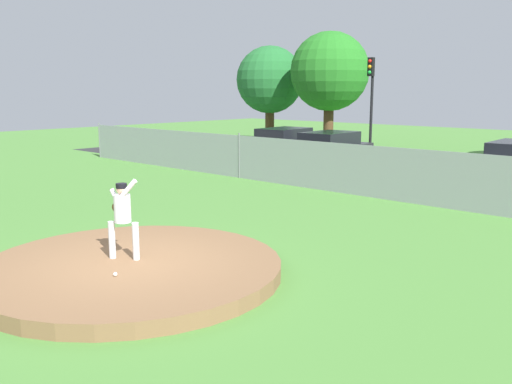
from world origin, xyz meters
The scene contains 11 objects.
ground_plane centered at (0.00, 6.00, 0.00)m, with size 80.00×80.00×0.00m, color #4C8438.
asphalt_strip centered at (0.00, 14.50, 0.00)m, with size 44.00×7.00×0.01m, color #2B2B2D.
pitchers_mound centered at (0.00, 0.00, 0.14)m, with size 5.74×5.74×0.28m, color brown.
pitcher_youth centered at (-0.27, 0.02, 1.19)m, with size 0.78×0.38×1.60m.
baseball centered at (0.49, -0.68, 0.31)m, with size 0.07×0.07×0.07m, color white.
chainlink_fence centered at (0.00, 10.00, 0.86)m, with size 34.63×0.07×1.82m.
parked_car_champagne centered at (-8.39, 14.59, 0.82)m, with size 2.19×4.62×1.72m.
parked_car_charcoal centered at (-5.65, 14.48, 0.81)m, with size 2.07×4.67×1.68m.
traffic_light_near centered at (-6.00, 18.44, 3.47)m, with size 0.28×0.46×5.09m.
tree_slender_far centered at (-15.79, 21.97, 4.17)m, with size 4.40×4.40×6.40m.
tree_bushy_near centered at (-10.66, 21.46, 4.57)m, with size 4.63×4.63×6.92m.
Camera 1 is at (8.59, -5.80, 3.49)m, focal length 38.61 mm.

